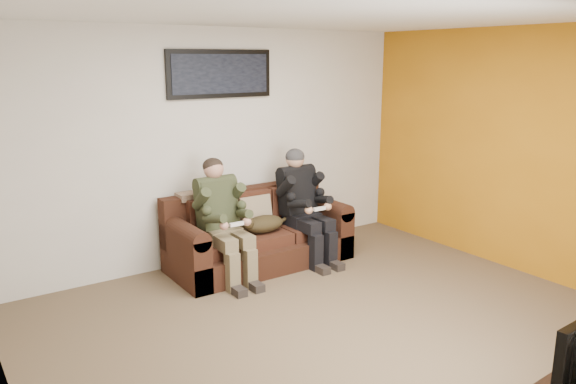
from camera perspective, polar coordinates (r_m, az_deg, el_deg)
floor at (r=4.96m, az=5.68°, el=-13.85°), size 5.00×5.00×0.00m
ceiling at (r=4.42m, az=6.49°, el=17.68°), size 5.00×5.00×0.00m
wall_back at (r=6.36m, az=-7.18°, el=4.60°), size 5.00×0.00×5.00m
wall_left at (r=3.51m, az=-27.02°, el=-4.11°), size 0.00×4.50×4.50m
wall_right at (r=6.40m, az=23.46°, el=3.64°), size 0.00×4.50×4.50m
accent_wall_right at (r=6.39m, az=23.41°, el=3.63°), size 0.00×4.50×4.50m
sofa at (r=6.34m, az=-3.18°, el=-4.54°), size 2.01×0.87×0.82m
throw_pillow at (r=6.29m, az=-3.39°, el=-2.06°), size 0.38×0.18×0.38m
throw_blanket at (r=6.14m, az=-9.33°, el=-0.32°), size 0.41×0.20×0.07m
person_left at (r=5.85m, az=-6.72°, el=-2.20°), size 0.51×0.87×1.26m
person_right at (r=6.37m, az=1.54°, el=-0.77°), size 0.51×0.86×1.27m
cat at (r=6.14m, az=-2.60°, el=-3.25°), size 0.66×0.26×0.24m
framed_poster at (r=6.28m, az=-6.90°, el=11.83°), size 1.25×0.05×0.52m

